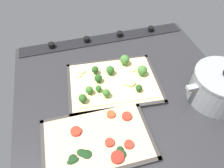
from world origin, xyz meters
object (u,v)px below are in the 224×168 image
object	(u,v)px
baking_tray_front	(113,83)
broccoli_pizza	(114,80)
cooking_pot	(219,87)
baking_tray_back	(97,140)
veggie_pizza_back	(98,139)

from	to	relation	value
baking_tray_front	broccoli_pizza	bearing A→B (deg)	-140.23
cooking_pot	broccoli_pizza	bearing A→B (deg)	-26.10
baking_tray_front	broccoli_pizza	distance (cm)	1.48
broccoli_pizza	baking_tray_back	distance (cm)	24.28
baking_tray_back	veggie_pizza_back	size ratio (longest dim) A/B	1.08
baking_tray_front	veggie_pizza_back	bearing A→B (deg)	63.22
broccoli_pizza	baking_tray_back	bearing A→B (deg)	62.11
baking_tray_front	baking_tray_back	size ratio (longest dim) A/B	1.08
baking_tray_front	veggie_pizza_back	size ratio (longest dim) A/B	1.16
veggie_pizza_back	baking_tray_back	bearing A→B (deg)	-35.04
veggie_pizza_back	cooking_pot	distance (cm)	44.43
baking_tray_back	cooking_pot	xyz separation A→B (cm)	(-44.12, -5.36, 5.45)
broccoli_pizza	cooking_pot	size ratio (longest dim) A/B	1.31
baking_tray_back	veggie_pizza_back	bearing A→B (deg)	144.96
broccoli_pizza	baking_tray_back	xyz separation A→B (cm)	(11.33, 21.42, -1.45)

